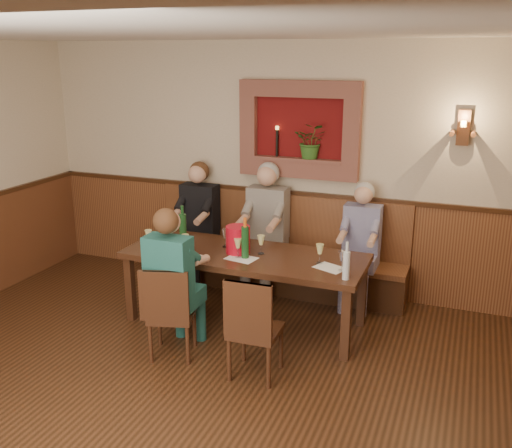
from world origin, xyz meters
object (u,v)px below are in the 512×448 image
Objects in this scene: bench at (276,262)px; chair_near_left at (172,330)px; dining_table at (245,260)px; person_chair_front at (175,293)px; wine_bottle_green_b at (183,228)px; water_bottle at (346,264)px; chair_near_right at (255,347)px; person_bench_mid at (265,240)px; person_bench_left at (197,233)px; person_bench_right at (359,257)px; wine_bottle_green_a at (245,242)px; spittoon_bucket at (238,240)px.

bench reaches higher than chair_near_left.
person_chair_front reaches higher than dining_table.
water_bottle is at bearing -11.55° from wine_bottle_green_b.
water_bottle reaches higher than chair_near_right.
water_bottle is (1.18, -1.14, 0.26)m from person_bench_mid.
person_bench_left is at bearing 179.90° from person_bench_mid.
person_bench_right is (0.99, -0.10, 0.23)m from bench.
person_bench_left is at bearing 150.74° from water_bottle.
person_bench_left is (-0.60, 1.70, 0.34)m from chair_near_left.
water_bottle is (1.03, -0.18, -0.03)m from wine_bottle_green_a.
dining_table is at bearing -41.14° from person_bench_left.
person_bench_mid is 1.08m from person_bench_right.
water_bottle is at bearing -15.82° from dining_table.
chair_near_left is 1.10m from spittoon_bucket.
water_bottle is (1.15, -0.30, 0.00)m from spittoon_bucket.
person_bench_left is (-0.96, 0.84, -0.08)m from dining_table.
wine_bottle_green_b is (-0.72, -0.88, 0.59)m from bench.
person_chair_front is 3.46× the size of wine_bottle_green_b.
wine_bottle_green_a reaches higher than spittoon_bucket.
chair_near_left is at bearing -108.73° from spittoon_bucket.
chair_near_left is 1.67m from water_bottle.
spittoon_bucket is (-0.53, 0.90, 0.62)m from chair_near_right.
person_chair_front is (-0.82, 0.13, 0.31)m from chair_near_right.
person_chair_front is (0.59, -1.62, -0.02)m from person_bench_left.
spittoon_bucket reaches higher than chair_near_left.
bench is 1.11m from spittoon_bucket.
person_bench_mid reaches higher than person_bench_right.
chair_near_left is 1.19m from wine_bottle_green_b.
person_chair_front reaches higher than chair_near_right.
spittoon_bucket is at bearing -6.16° from wine_bottle_green_b.
person_bench_left is 2.36m from water_bottle.
person_bench_right is (1.94, 0.00, -0.04)m from person_bench_left.
dining_table is at bearing -4.89° from wine_bottle_green_b.
person_bench_right reaches higher than chair_near_right.
chair_near_right is at bearing -8.94° from person_chair_front.
person_bench_mid is 1.10× the size of person_bench_right.
chair_near_left is at bearing -86.49° from person_chair_front.
bench is 2.07× the size of person_bench_left.
person_bench_right is at bearing 0.24° from person_bench_mid.
person_bench_mid is at bearing 91.80° from spittoon_bucket.
chair_near_left is at bearing -98.81° from person_bench_mid.
person_bench_left is at bearing 136.51° from wine_bottle_green_a.
person_bench_mid reaches higher than chair_near_left.
dining_table is 1.72× the size of person_chair_front.
spittoon_bucket is 1.19m from water_bottle.
bench is 2.00× the size of person_bench_mid.
spittoon_bucket is at bearing 69.02° from person_chair_front.
person_bench_left is 3.57× the size of wine_bottle_green_a.
spittoon_bucket is (0.03, -0.84, 0.26)m from person_bench_mid.
chair_near_right is (0.82, -0.04, 0.01)m from chair_near_left.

